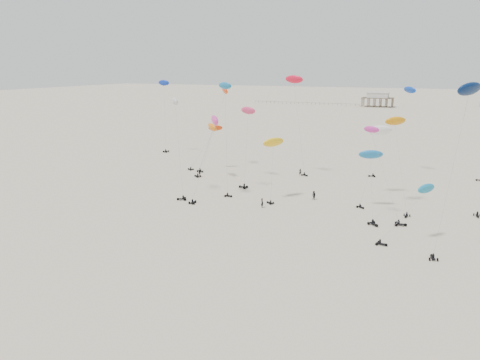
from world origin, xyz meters
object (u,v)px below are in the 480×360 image
at_px(rig_4, 378,138).
at_px(rig_9, 247,130).
at_px(pavilion_main, 378,101).
at_px(spectator_0, 262,207).
at_px(rig_0, 397,137).

height_order(rig_4, rig_9, rig_9).
bearing_deg(pavilion_main, spectator_0, -87.32).
relative_size(rig_9, spectator_0, 8.60).
bearing_deg(pavilion_main, rig_4, -82.47).
height_order(rig_0, rig_9, rig_0).
bearing_deg(rig_0, rig_4, -48.11).
bearing_deg(rig_9, spectator_0, -142.00).
relative_size(rig_0, rig_9, 0.97).
xyz_separation_m(pavilion_main, spectator_0, (11.97, -255.37, -4.22)).
relative_size(rig_0, rig_4, 1.06).
xyz_separation_m(rig_0, spectator_0, (-23.84, -12.00, -14.12)).
distance_m(rig_4, spectator_0, 29.83).
distance_m(rig_4, rig_9, 31.48).
height_order(pavilion_main, rig_0, rig_0).
xyz_separation_m(rig_0, rig_4, (-4.52, 6.80, -1.33)).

